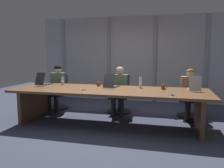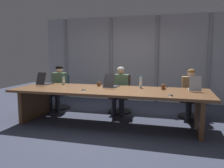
% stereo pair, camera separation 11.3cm
% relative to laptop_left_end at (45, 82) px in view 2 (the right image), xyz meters
% --- Properties ---
extents(ground_plane, '(11.84, 11.84, 0.00)m').
position_rel_laptop_left_end_xyz_m(ground_plane, '(1.72, -0.31, -0.81)').
color(ground_plane, '#383D51').
extents(conference_table, '(4.13, 1.31, 0.75)m').
position_rel_laptop_left_end_xyz_m(conference_table, '(1.72, -0.31, -0.20)').
color(conference_table, brown).
rests_on(conference_table, ground_plane).
extents(curtain_backdrop, '(5.92, 0.17, 2.68)m').
position_rel_laptop_left_end_xyz_m(curtain_backdrop, '(1.72, 2.34, 0.53)').
color(curtain_backdrop, '#B2B2B7').
rests_on(curtain_backdrop, ground_plane).
extents(laptop_left_end, '(0.26, 0.45, 0.30)m').
position_rel_laptop_left_end_xyz_m(laptop_left_end, '(0.00, 0.00, 0.00)').
color(laptop_left_end, '#2D2D33').
rests_on(laptop_left_end, conference_table).
extents(laptop_left_mid, '(0.29, 0.51, 0.31)m').
position_rel_laptop_left_end_xyz_m(laptop_left_mid, '(1.69, 0.00, 0.00)').
color(laptop_left_mid, '#2D2D33').
rests_on(laptop_left_mid, conference_table).
extents(laptop_center, '(0.24, 0.43, 0.31)m').
position_rel_laptop_left_end_xyz_m(laptop_center, '(3.45, 0.01, 0.00)').
color(laptop_center, '#A8ADB7').
rests_on(laptop_center, conference_table).
extents(office_chair_left_end, '(0.60, 0.60, 0.91)m').
position_rel_laptop_left_end_xyz_m(office_chair_left_end, '(-0.03, 0.76, -0.47)').
color(office_chair_left_end, navy).
rests_on(office_chair_left_end, ground_plane).
extents(office_chair_left_mid, '(0.60, 0.60, 0.95)m').
position_rel_laptop_left_end_xyz_m(office_chair_left_mid, '(1.72, 0.76, -0.46)').
color(office_chair_left_mid, '#511E19').
rests_on(office_chair_left_mid, ground_plane).
extents(office_chair_center, '(0.60, 0.60, 0.92)m').
position_rel_laptop_left_end_xyz_m(office_chair_center, '(3.45, 0.76, -0.47)').
color(office_chair_center, black).
rests_on(office_chair_center, ground_plane).
extents(person_left_end, '(0.41, 0.56, 1.19)m').
position_rel_laptop_left_end_xyz_m(person_left_end, '(0.03, 0.61, -0.14)').
color(person_left_end, '#4C6B4C').
rests_on(person_left_end, ground_plane).
extents(person_left_mid, '(0.43, 0.56, 1.18)m').
position_rel_laptop_left_end_xyz_m(person_left_mid, '(1.75, 0.61, -0.14)').
color(person_left_mid, '#4C6B4C').
rests_on(person_left_mid, ground_plane).
extents(person_center, '(0.45, 0.57, 1.15)m').
position_rel_laptop_left_end_xyz_m(person_center, '(3.43, 0.60, -0.16)').
color(person_center, olive).
rests_on(person_center, ground_plane).
extents(water_bottle_primary, '(0.06, 0.06, 0.27)m').
position_rel_laptop_left_end_xyz_m(water_bottle_primary, '(2.33, 0.09, 0.06)').
color(water_bottle_primary, silver).
rests_on(water_bottle_primary, conference_table).
extents(water_bottle_secondary, '(0.07, 0.07, 0.21)m').
position_rel_laptop_left_end_xyz_m(water_bottle_secondary, '(0.42, 0.16, 0.04)').
color(water_bottle_secondary, '#ADD1B2').
rests_on(water_bottle_secondary, conference_table).
extents(coffee_mug_near, '(0.13, 0.08, 0.11)m').
position_rel_laptop_left_end_xyz_m(coffee_mug_near, '(2.83, -0.02, -0.01)').
color(coffee_mug_near, brown).
rests_on(coffee_mug_near, conference_table).
extents(coffee_mug_far, '(0.12, 0.08, 0.09)m').
position_rel_laptop_left_end_xyz_m(coffee_mug_far, '(1.35, 0.13, -0.01)').
color(coffee_mug_far, brown).
rests_on(coffee_mug_far, conference_table).
extents(conference_mic_left_side, '(0.11, 0.11, 0.03)m').
position_rel_laptop_left_end_xyz_m(conference_mic_left_side, '(1.26, -0.58, -0.04)').
color(conference_mic_left_side, black).
rests_on(conference_mic_left_side, conference_table).
extents(conference_mic_middle, '(0.11, 0.11, 0.03)m').
position_rel_laptop_left_end_xyz_m(conference_mic_middle, '(3.00, -0.74, -0.04)').
color(conference_mic_middle, black).
rests_on(conference_mic_middle, conference_table).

